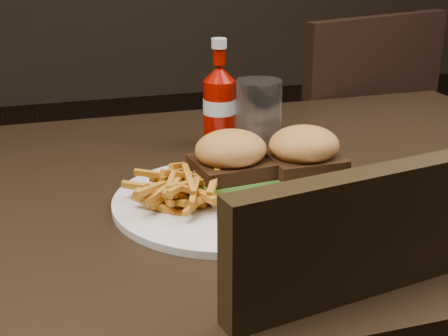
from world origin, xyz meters
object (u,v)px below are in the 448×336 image
object	(u,v)px
chair_far	(311,183)
plate	(226,201)
tumbler	(258,116)
dining_table	(246,191)
ketchup_bottle	(219,112)

from	to	relation	value
chair_far	plate	size ratio (longest dim) A/B	1.47
chair_far	tumbler	distance (m)	0.75
tumbler	plate	bearing A→B (deg)	-119.97
dining_table	tumbler	xyz separation A→B (m)	(0.07, 0.14, 0.08)
chair_far	ketchup_bottle	xyz separation A→B (m)	(-0.42, -0.51, 0.38)
plate	tumbler	bearing A→B (deg)	60.03
ketchup_bottle	tumbler	size ratio (longest dim) A/B	0.88
dining_table	ketchup_bottle	world-z (taller)	ketchup_bottle
ketchup_bottle	dining_table	bearing A→B (deg)	-92.27
dining_table	plate	bearing A→B (deg)	-125.45
plate	ketchup_bottle	xyz separation A→B (m)	(0.06, 0.24, 0.06)
dining_table	tumbler	size ratio (longest dim) A/B	9.74
plate	ketchup_bottle	bearing A→B (deg)	75.39
plate	ketchup_bottle	world-z (taller)	ketchup_bottle
plate	tumbler	world-z (taller)	tumbler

